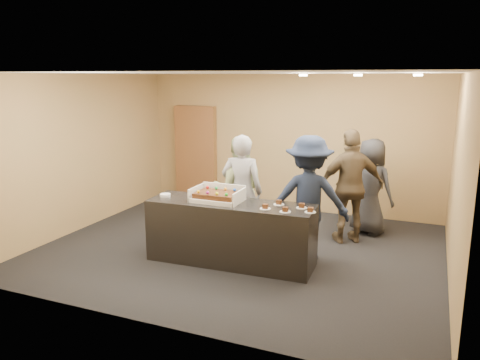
# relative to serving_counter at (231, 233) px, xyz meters

# --- Properties ---
(room) EXTENTS (6.04, 6.00, 2.70)m
(room) POSITION_rel_serving_counter_xyz_m (-0.08, 0.56, 0.90)
(room) COLOR black
(room) RESTS_ON ground
(serving_counter) EXTENTS (2.43, 0.80, 0.90)m
(serving_counter) POSITION_rel_serving_counter_xyz_m (0.00, 0.00, 0.00)
(serving_counter) COLOR black
(serving_counter) RESTS_ON floor
(storage_cabinet) EXTENTS (0.93, 0.15, 2.04)m
(storage_cabinet) POSITION_rel_serving_counter_xyz_m (-2.12, 2.97, 0.57)
(storage_cabinet) COLOR brown
(storage_cabinet) RESTS_ON floor
(cake_box) EXTENTS (0.71, 0.49, 0.21)m
(cake_box) POSITION_rel_serving_counter_xyz_m (-0.21, 0.03, 0.50)
(cake_box) COLOR white
(cake_box) RESTS_ON serving_counter
(sheet_cake) EXTENTS (0.60, 0.42, 0.12)m
(sheet_cake) POSITION_rel_serving_counter_xyz_m (-0.21, -0.00, 0.55)
(sheet_cake) COLOR #3E200E
(sheet_cake) RESTS_ON cake_box
(plate_stack) EXTENTS (0.16, 0.16, 0.04)m
(plate_stack) POSITION_rel_serving_counter_xyz_m (-1.04, -0.05, 0.47)
(plate_stack) COLOR white
(plate_stack) RESTS_ON serving_counter
(slice_a) EXTENTS (0.15, 0.15, 0.07)m
(slice_a) POSITION_rel_serving_counter_xyz_m (0.57, -0.12, 0.47)
(slice_a) COLOR white
(slice_a) RESTS_ON serving_counter
(slice_b) EXTENTS (0.15, 0.15, 0.07)m
(slice_b) POSITION_rel_serving_counter_xyz_m (0.67, 0.15, 0.47)
(slice_b) COLOR white
(slice_b) RESTS_ON serving_counter
(slice_c) EXTENTS (0.15, 0.15, 0.07)m
(slice_c) POSITION_rel_serving_counter_xyz_m (0.86, -0.16, 0.47)
(slice_c) COLOR white
(slice_c) RESTS_ON serving_counter
(slice_d) EXTENTS (0.15, 0.15, 0.07)m
(slice_d) POSITION_rel_serving_counter_xyz_m (1.01, 0.11, 0.47)
(slice_d) COLOR white
(slice_d) RESTS_ON serving_counter
(slice_e) EXTENTS (0.15, 0.15, 0.07)m
(slice_e) POSITION_rel_serving_counter_xyz_m (1.17, -0.05, 0.47)
(slice_e) COLOR white
(slice_e) RESTS_ON serving_counter
(person_server_grey) EXTENTS (0.70, 0.51, 1.79)m
(person_server_grey) POSITION_rel_serving_counter_xyz_m (-0.12, 0.71, 0.44)
(person_server_grey) COLOR gray
(person_server_grey) RESTS_ON floor
(person_sage_man) EXTENTS (1.01, 0.90, 1.73)m
(person_sage_man) POSITION_rel_serving_counter_xyz_m (-0.24, 0.89, 0.41)
(person_sage_man) COLOR #98A776
(person_sage_man) RESTS_ON floor
(person_navy_man) EXTENTS (1.32, 0.96, 1.84)m
(person_navy_man) POSITION_rel_serving_counter_xyz_m (0.98, 0.58, 0.47)
(person_navy_man) COLOR #19233B
(person_navy_man) RESTS_ON floor
(person_brown_extra) EXTENTS (1.17, 0.92, 1.85)m
(person_brown_extra) POSITION_rel_serving_counter_xyz_m (1.43, 1.55, 0.47)
(person_brown_extra) COLOR #4F3F2A
(person_brown_extra) RESTS_ON floor
(person_dark_suit) EXTENTS (0.95, 0.80, 1.64)m
(person_dark_suit) POSITION_rel_serving_counter_xyz_m (1.67, 2.12, 0.37)
(person_dark_suit) COLOR #28282D
(person_dark_suit) RESTS_ON floor
(ceiling_spotlights) EXTENTS (1.72, 0.12, 0.03)m
(ceiling_spotlights) POSITION_rel_serving_counter_xyz_m (1.52, 1.06, 2.22)
(ceiling_spotlights) COLOR #FFEAC6
(ceiling_spotlights) RESTS_ON ceiling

